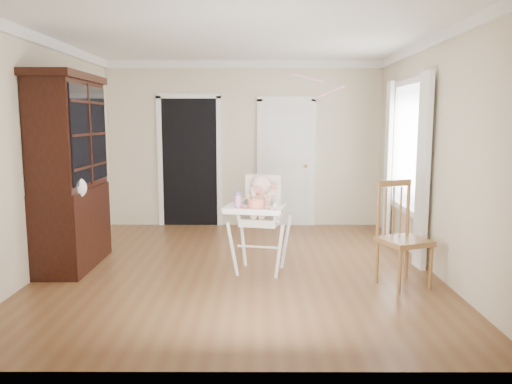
{
  "coord_description": "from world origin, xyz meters",
  "views": [
    {
      "loc": [
        0.22,
        -5.76,
        1.73
      ],
      "look_at": [
        0.2,
        -0.26,
        0.95
      ],
      "focal_mm": 35.0,
      "sensor_mm": 36.0,
      "label": 1
    }
  ],
  "objects_px": {
    "cake": "(256,204)",
    "dining_chair": "(402,238)",
    "sippy_cup": "(238,199)",
    "high_chair": "(260,212)",
    "china_cabinet": "(70,172)"
  },
  "relations": [
    {
      "from": "cake",
      "to": "dining_chair",
      "type": "xyz_separation_m",
      "value": [
        1.54,
        -0.18,
        -0.32
      ]
    },
    {
      "from": "high_chair",
      "to": "cake",
      "type": "height_order",
      "value": "high_chair"
    },
    {
      "from": "cake",
      "to": "china_cabinet",
      "type": "xyz_separation_m",
      "value": [
        -2.19,
        0.52,
        0.3
      ]
    },
    {
      "from": "sippy_cup",
      "to": "cake",
      "type": "bearing_deg",
      "value": -40.98
    },
    {
      "from": "sippy_cup",
      "to": "china_cabinet",
      "type": "relative_size",
      "value": 0.09
    },
    {
      "from": "cake",
      "to": "dining_chair",
      "type": "height_order",
      "value": "dining_chair"
    },
    {
      "from": "china_cabinet",
      "to": "dining_chair",
      "type": "xyz_separation_m",
      "value": [
        3.73,
        -0.7,
        -0.62
      ]
    },
    {
      "from": "china_cabinet",
      "to": "dining_chair",
      "type": "distance_m",
      "value": 3.85
    },
    {
      "from": "dining_chair",
      "to": "china_cabinet",
      "type": "bearing_deg",
      "value": 147.91
    },
    {
      "from": "high_chair",
      "to": "sippy_cup",
      "type": "distance_m",
      "value": 0.32
    },
    {
      "from": "high_chair",
      "to": "sippy_cup",
      "type": "bearing_deg",
      "value": -144.99
    },
    {
      "from": "cake",
      "to": "dining_chair",
      "type": "distance_m",
      "value": 1.59
    },
    {
      "from": "sippy_cup",
      "to": "china_cabinet",
      "type": "xyz_separation_m",
      "value": [
        -1.99,
        0.34,
        0.27
      ]
    },
    {
      "from": "sippy_cup",
      "to": "dining_chair",
      "type": "relative_size",
      "value": 0.18
    },
    {
      "from": "high_chair",
      "to": "sippy_cup",
      "type": "height_order",
      "value": "high_chair"
    }
  ]
}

